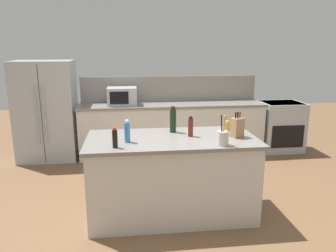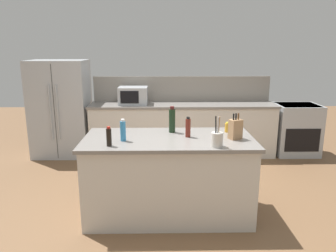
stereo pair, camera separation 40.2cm
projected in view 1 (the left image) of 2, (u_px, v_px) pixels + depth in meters
The scene contains 14 objects.
ground_plane at pixel (172, 213), 3.92m from camera, with size 14.00×14.00×0.00m, color brown.
back_counter_run at pixel (172, 129), 5.97m from camera, with size 3.31×0.66×0.94m.
wall_backsplash at pixel (170, 89), 6.10m from camera, with size 3.27×0.03×0.46m, color gray.
kitchen_island at pixel (172, 176), 3.81m from camera, with size 1.92×0.93×0.94m.
refrigerator at pixel (47, 111), 5.66m from camera, with size 0.98×0.75×1.71m.
range_oven at pixel (280, 126), 6.21m from camera, with size 0.76×0.65×0.92m.
microwave at pixel (122, 96), 5.71m from camera, with size 0.51×0.39×0.30m.
knife_block at pixel (237, 127), 3.70m from camera, with size 0.16×0.15×0.29m.
utensil_crock at pixel (223, 138), 3.40m from camera, with size 0.12×0.12×0.32m.
vinegar_bottle at pixel (191, 127), 3.73m from camera, with size 0.06×0.06×0.23m.
wine_bottle at pixel (173, 120), 3.90m from camera, with size 0.08×0.08×0.31m.
soy_sauce_bottle at pixel (115, 139), 3.31m from camera, with size 0.05×0.05×0.21m.
dish_soap_bottle at pixel (127, 132), 3.50m from camera, with size 0.06×0.06×0.24m.
honey_jar at pixel (227, 126), 4.00m from camera, with size 0.07×0.07×0.12m.
Camera 1 is at (-0.47, -3.53, 1.96)m, focal length 35.00 mm.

